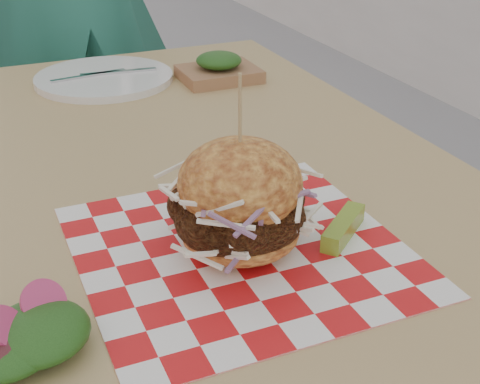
# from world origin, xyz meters

# --- Properties ---
(patio_table) EXTENTS (0.80, 1.20, 0.75)m
(patio_table) POSITION_xyz_m (0.01, -0.02, 0.67)
(patio_table) COLOR tan
(patio_table) RESTS_ON ground
(patio_chair) EXTENTS (0.50, 0.51, 0.95)m
(patio_chair) POSITION_xyz_m (0.03, 0.97, 0.55)
(patio_chair) COLOR tan
(patio_chair) RESTS_ON ground
(paper_liner) EXTENTS (0.36, 0.36, 0.00)m
(paper_liner) POSITION_xyz_m (0.01, -0.28, 0.75)
(paper_liner) COLOR red
(paper_liner) RESTS_ON patio_table
(sandwich) EXTENTS (0.18, 0.18, 0.21)m
(sandwich) POSITION_xyz_m (0.01, -0.28, 0.81)
(sandwich) COLOR #EFA243
(sandwich) RESTS_ON paper_liner
(pickle_spear) EXTENTS (0.09, 0.08, 0.02)m
(pickle_spear) POSITION_xyz_m (0.13, -0.30, 0.76)
(pickle_spear) COLOR olive
(pickle_spear) RESTS_ON paper_liner
(side_salad) EXTENTS (0.14, 0.14, 0.05)m
(side_salad) POSITION_xyz_m (-0.23, -0.36, 0.76)
(side_salad) COLOR #3F1419
(side_salad) RESTS_ON patio_table
(place_setting) EXTENTS (0.27, 0.27, 0.02)m
(place_setting) POSITION_xyz_m (0.01, 0.40, 0.76)
(place_setting) COLOR white
(place_setting) RESTS_ON patio_table
(kraft_tray) EXTENTS (0.15, 0.12, 0.06)m
(kraft_tray) POSITION_xyz_m (0.22, 0.32, 0.77)
(kraft_tray) COLOR #996945
(kraft_tray) RESTS_ON patio_table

